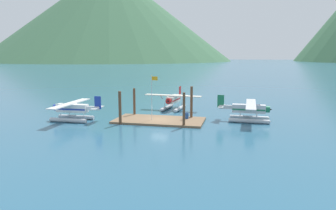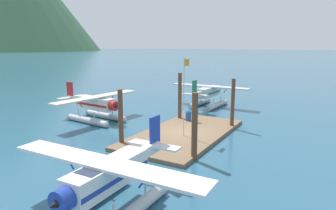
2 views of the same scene
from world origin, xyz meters
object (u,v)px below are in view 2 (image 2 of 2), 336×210
(fuel_drum, at_px, (188,116))
(seaplane_white_port_aft, at_px, (108,182))
(flagpole, at_px, (185,88))
(seaplane_silver_stbd_fwd, at_px, (209,94))
(seaplane_cream_bow_centre, at_px, (96,106))

(fuel_drum, distance_m, seaplane_white_port_aft, 17.24)
(flagpole, height_order, seaplane_white_port_aft, flagpole)
(flagpole, distance_m, seaplane_silver_stbd_fwd, 14.59)
(seaplane_silver_stbd_fwd, height_order, seaplane_white_port_aft, same)
(seaplane_silver_stbd_fwd, distance_m, seaplane_cream_bow_centre, 14.99)
(seaplane_silver_stbd_fwd, bearing_deg, fuel_drum, -170.66)
(seaplane_cream_bow_centre, height_order, seaplane_white_port_aft, same)
(flagpole, height_order, seaplane_cream_bow_centre, flagpole)
(flagpole, bearing_deg, seaplane_white_port_aft, -170.25)
(flagpole, relative_size, seaplane_silver_stbd_fwd, 0.63)
(flagpole, relative_size, fuel_drum, 7.50)
(seaplane_white_port_aft, bearing_deg, flagpole, 9.75)
(fuel_drum, bearing_deg, seaplane_cream_bow_centre, 113.93)
(fuel_drum, height_order, seaplane_white_port_aft, seaplane_white_port_aft)
(fuel_drum, distance_m, seaplane_cream_bow_centre, 9.75)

